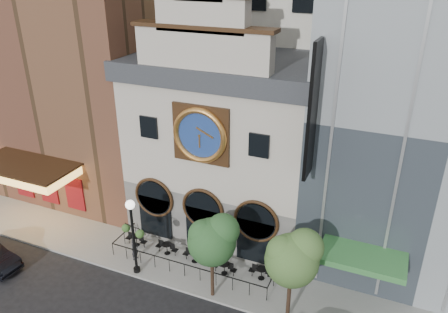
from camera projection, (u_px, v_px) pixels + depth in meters
ground at (175, 290)px, 25.96m from camera, size 120.00×120.00×0.00m
sidewalk at (194, 264)px, 28.01m from camera, size 44.00×5.00×0.15m
clock_building at (227, 140)px, 29.67m from camera, size 12.60×8.78×18.65m
theater_building at (83, 34)px, 33.61m from camera, size 14.00×15.60×25.00m
retail_building at (447, 106)px, 25.36m from camera, size 14.00×14.40×20.00m
cafe_railing at (194, 258)px, 27.79m from camera, size 10.60×2.60×0.90m
bistro_0 at (136, 240)px, 29.54m from camera, size 1.58×0.68×0.90m
bistro_1 at (167, 248)px, 28.73m from camera, size 1.58×0.68×0.90m
bistro_2 at (194, 256)px, 27.97m from camera, size 1.58×0.68×0.90m
bistro_3 at (224, 267)px, 26.91m from camera, size 1.58×0.68×0.90m
bistro_4 at (261, 272)px, 26.49m from camera, size 1.58×0.68×0.90m
pedestrian at (135, 249)px, 28.10m from camera, size 0.46×0.61×1.50m
lamppost at (133, 229)px, 25.95m from camera, size 1.63×0.70×5.13m
tree_left at (213, 239)px, 23.78m from camera, size 2.79×2.69×5.37m
tree_right at (293, 256)px, 22.10m from camera, size 2.91×2.80×5.60m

